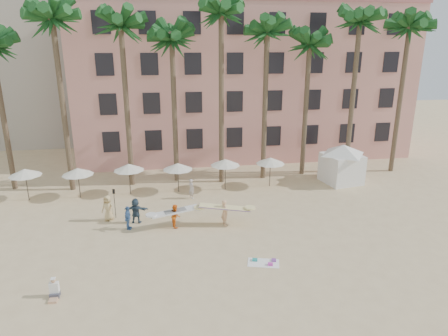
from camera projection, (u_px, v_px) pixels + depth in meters
ground at (208, 270)px, 22.31m from camera, size 120.00×120.00×0.00m
pink_hotel at (241, 80)px, 45.41m from camera, size 35.00×14.00×16.00m
palm_row at (190, 31)px, 32.58m from camera, size 44.40×5.40×16.30m
umbrella_row at (153, 167)px, 32.92m from camera, size 22.50×2.70×2.73m
cabana at (342, 160)px, 35.59m from camera, size 5.26×5.26×3.50m
beach_towel at (264, 262)px, 22.99m from camera, size 2.00×1.44×0.14m
carrier_yellow at (225, 211)px, 27.51m from camera, size 3.57×1.34×1.84m
carrier_white at (175, 215)px, 27.25m from camera, size 3.37×1.41×1.62m
beachgoers at (134, 209)px, 28.24m from camera, size 7.04×5.81×1.88m
paddle at (114, 200)px, 28.45m from camera, size 0.18×0.04×2.23m
seated_man at (54, 291)px, 19.81m from camera, size 0.46×0.79×1.03m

